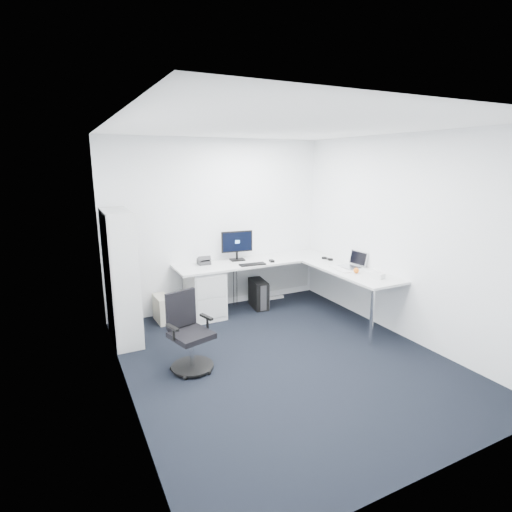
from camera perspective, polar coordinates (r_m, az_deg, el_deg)
name	(u,v)px	position (r m, az deg, el deg)	size (l,w,h in m)	color
ground	(284,359)	(5.03, 3.96, -14.43)	(4.20, 4.20, 0.00)	black
ceiling	(288,127)	(4.47, 4.54, 17.93)	(4.20, 4.20, 0.00)	white
wall_back	(218,225)	(6.42, -5.42, 4.40)	(3.60, 0.02, 2.70)	white
wall_front	(443,310)	(3.03, 25.16, -7.02)	(3.60, 0.02, 2.70)	white
wall_left	(121,269)	(3.97, -18.70, -1.79)	(0.02, 4.20, 2.70)	white
wall_right	(401,238)	(5.68, 20.05, 2.48)	(0.02, 4.20, 2.70)	white
l_desk	(269,289)	(6.25, 1.85, -4.79)	(2.72, 1.52, 0.79)	silver
drawer_pedestal	(205,292)	(6.20, -7.34, -5.19)	(0.50, 0.62, 0.77)	silver
bookshelf	(121,277)	(5.51, -18.73, -2.82)	(0.34, 0.88, 1.75)	#B6B8B8
task_chair	(191,333)	(4.65, -9.24, -10.80)	(0.51, 0.51, 0.90)	black
black_pc_tower	(258,294)	(6.57, 0.34, -5.41)	(0.21, 0.47, 0.46)	black
beige_pc_tower	(162,309)	(6.17, -13.23, -7.36)	(0.19, 0.42, 0.40)	#BBB79E
power_strip	(274,298)	(7.02, 2.61, -5.98)	(0.35, 0.06, 0.04)	silver
monitor	(237,245)	(6.37, -2.70, 1.52)	(0.51, 0.16, 0.49)	black
black_keyboard	(253,264)	(6.12, -0.50, -1.20)	(0.40, 0.14, 0.02)	black
mouse	(272,261)	(6.31, 2.26, -0.70)	(0.06, 0.10, 0.03)	black
desk_phone	(204,260)	(6.21, -7.47, -0.57)	(0.19, 0.19, 0.13)	#2C2C2E
laptop	(349,260)	(6.10, 13.17, -0.56)	(0.33, 0.32, 0.23)	silver
white_keyboard	(340,269)	(6.00, 11.86, -1.83)	(0.12, 0.43, 0.01)	silver
headphones	(327,258)	(6.56, 10.16, -0.29)	(0.12, 0.19, 0.05)	black
orange_fruit	(356,271)	(5.84, 14.13, -2.03)	(0.08, 0.08, 0.08)	orange
tissue_box	(376,275)	(5.68, 16.80, -2.64)	(0.11, 0.21, 0.07)	silver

